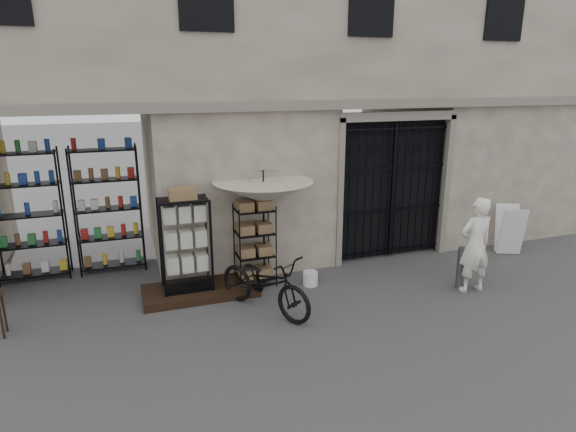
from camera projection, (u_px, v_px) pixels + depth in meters
name	position (u px, v px, depth m)	size (l,w,h in m)	color
ground	(362.00, 312.00, 7.93)	(80.00, 80.00, 0.00)	#262629
main_building	(283.00, 41.00, 10.33)	(14.00, 4.00, 9.00)	#B6A892
shop_recess	(68.00, 206.00, 8.64)	(3.00, 1.70, 3.00)	black
shop_shelving	(69.00, 213.00, 9.15)	(2.70, 0.50, 2.50)	black
iron_gate	(388.00, 188.00, 10.14)	(2.50, 0.21, 3.00)	black
step_platform	(200.00, 291.00, 8.56)	(2.00, 0.90, 0.15)	black
display_cabinet	(186.00, 249.00, 8.29)	(0.85, 0.58, 1.75)	black
wire_rack	(255.00, 246.00, 8.83)	(0.79, 0.68, 1.53)	black
market_umbrella	(263.00, 186.00, 8.62)	(1.88, 1.90, 2.57)	black
white_bucket	(310.00, 278.00, 8.94)	(0.27, 0.27, 0.26)	silver
bicycle	(265.00, 311.00, 7.97)	(0.67, 1.01, 1.91)	black
steel_bollard	(461.00, 267.00, 8.78)	(0.14, 0.14, 0.78)	slate
shopkeeper	(470.00, 290.00, 8.76)	(0.64, 1.74, 0.42)	white
easel_sign	(510.00, 230.00, 10.46)	(0.68, 0.72, 1.05)	silver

